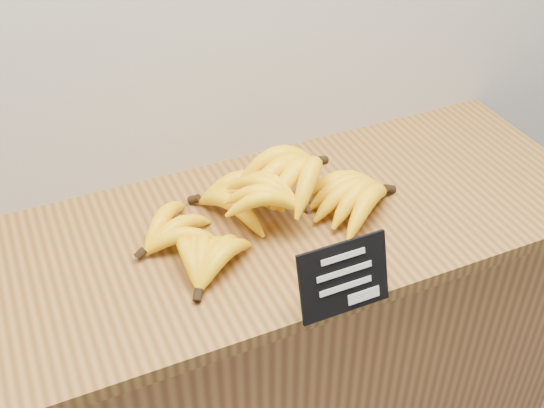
# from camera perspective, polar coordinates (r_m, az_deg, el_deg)

# --- Properties ---
(counter) EXTENTS (1.46, 0.50, 0.90)m
(counter) POSITION_cam_1_polar(r_m,az_deg,el_deg) (1.75, -0.69, -13.99)
(counter) COLOR #986231
(counter) RESTS_ON ground
(counter_top) EXTENTS (1.46, 0.54, 0.03)m
(counter_top) POSITION_cam_1_polar(r_m,az_deg,el_deg) (1.41, -0.83, -2.23)
(counter_top) COLOR olive
(counter_top) RESTS_ON counter
(chalkboard_sign) EXTENTS (0.17, 0.04, 0.13)m
(chalkboard_sign) POSITION_cam_1_polar(r_m,az_deg,el_deg) (1.19, 6.05, -6.16)
(chalkboard_sign) COLOR black
(chalkboard_sign) RESTS_ON counter_top
(banana_pile) EXTENTS (0.57, 0.35, 0.13)m
(banana_pile) POSITION_cam_1_polar(r_m,az_deg,el_deg) (1.37, -0.35, -0.06)
(banana_pile) COLOR yellow
(banana_pile) RESTS_ON counter_top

